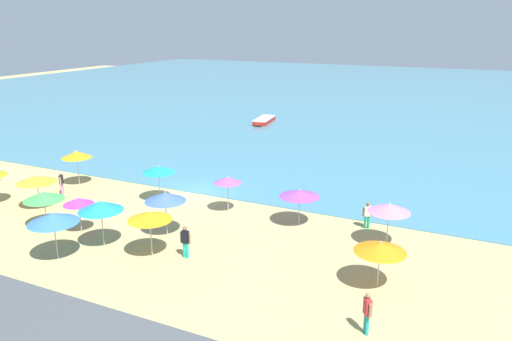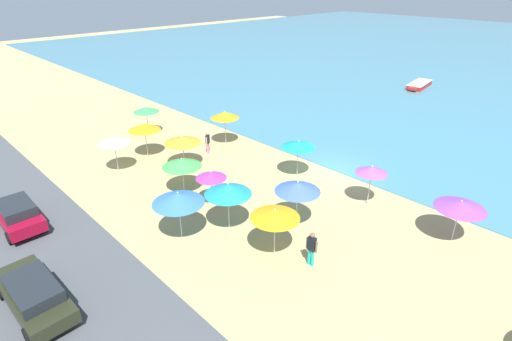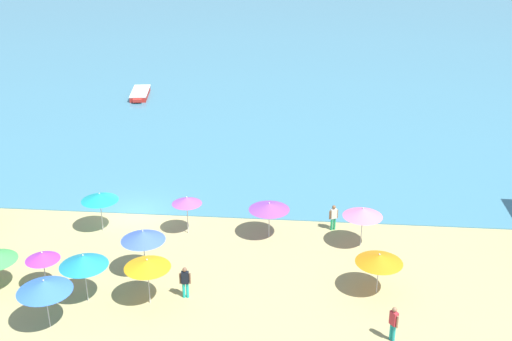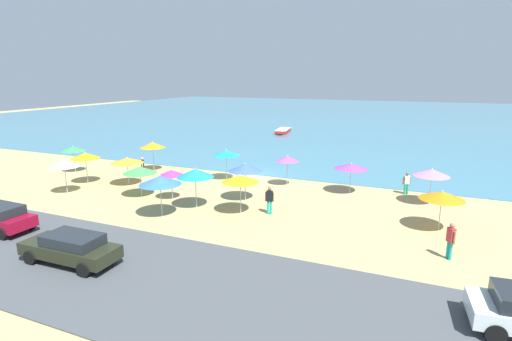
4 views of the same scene
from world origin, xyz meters
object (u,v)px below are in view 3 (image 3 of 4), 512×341
at_px(beach_umbrella_2, 379,259).
at_px(beach_umbrella_5, 363,212).
at_px(beach_umbrella_0, 44,286).
at_px(beach_umbrella_6, 147,264).
at_px(beach_umbrella_12, 269,207).
at_px(beach_umbrella_7, 83,261).
at_px(beach_umbrella_8, 187,201).
at_px(bather_3, 185,281).
at_px(bather_1, 333,216).
at_px(beach_umbrella_4, 143,236).
at_px(beach_umbrella_11, 100,197).
at_px(bather_2, 393,322).
at_px(beach_umbrella_14, 42,256).
at_px(skiff_nearshore, 140,94).

xyz_separation_m(beach_umbrella_2, beach_umbrella_5, (-0.53, 4.59, 0.18)).
height_order(beach_umbrella_0, beach_umbrella_2, beach_umbrella_0).
height_order(beach_umbrella_6, beach_umbrella_12, beach_umbrella_6).
relative_size(beach_umbrella_7, beach_umbrella_8, 1.10).
bearing_deg(bather_3, beach_umbrella_5, 33.35).
bearing_deg(beach_umbrella_8, bather_1, 7.87).
bearing_deg(beach_umbrella_7, beach_umbrella_5, 25.75).
height_order(beach_umbrella_4, bather_3, beach_umbrella_4).
height_order(beach_umbrella_6, beach_umbrella_8, beach_umbrella_6).
xyz_separation_m(beach_umbrella_4, beach_umbrella_8, (1.39, 4.61, -0.17)).
bearing_deg(beach_umbrella_6, beach_umbrella_7, -178.02).
bearing_deg(beach_umbrella_6, beach_umbrella_12, 53.17).
relative_size(beach_umbrella_6, beach_umbrella_11, 1.00).
xyz_separation_m(beach_umbrella_4, bather_2, (12.29, -4.37, -1.29)).
bearing_deg(beach_umbrella_12, beach_umbrella_11, -179.42).
bearing_deg(beach_umbrella_5, bather_2, -83.84).
bearing_deg(beach_umbrella_5, beach_umbrella_2, -83.47).
bearing_deg(beach_umbrella_2, beach_umbrella_4, 176.86).
bearing_deg(beach_umbrella_6, beach_umbrella_5, 31.50).
relative_size(beach_umbrella_7, bather_3, 1.53).
bearing_deg(beach_umbrella_5, beach_umbrella_4, -160.94).
relative_size(beach_umbrella_6, bather_1, 1.54).
bearing_deg(bather_1, beach_umbrella_8, -172.13).
bearing_deg(beach_umbrella_7, beach_umbrella_4, 49.86).
distance_m(beach_umbrella_5, beach_umbrella_6, 12.36).
distance_m(beach_umbrella_4, beach_umbrella_7, 3.44).
bearing_deg(beach_umbrella_5, beach_umbrella_7, -154.25).
relative_size(beach_umbrella_0, beach_umbrella_8, 1.08).
relative_size(beach_umbrella_14, skiff_nearshore, 0.42).
relative_size(beach_umbrella_4, beach_umbrella_6, 1.05).
bearing_deg(beach_umbrella_6, beach_umbrella_11, 123.17).
bearing_deg(beach_umbrella_14, beach_umbrella_12, 30.37).
bearing_deg(bather_3, beach_umbrella_14, 178.86).
xyz_separation_m(beach_umbrella_7, beach_umbrella_12, (8.37, 7.18, -0.31)).
distance_m(beach_umbrella_6, bather_3, 2.15).
bearing_deg(beach_umbrella_0, beach_umbrella_14, 114.32).
distance_m(beach_umbrella_5, beach_umbrella_12, 5.28).
xyz_separation_m(beach_umbrella_8, beach_umbrella_11, (-5.10, -0.15, 0.08)).
bearing_deg(beach_umbrella_11, beach_umbrella_2, -18.10).
distance_m(beach_umbrella_14, bather_3, 7.21).
bearing_deg(beach_umbrella_4, bather_2, -19.59).
bearing_deg(beach_umbrella_6, bather_2, -9.19).
distance_m(beach_umbrella_14, bather_1, 16.39).
bearing_deg(beach_umbrella_12, bather_1, 18.20).
height_order(beach_umbrella_8, beach_umbrella_12, beach_umbrella_8).
bearing_deg(beach_umbrella_12, beach_umbrella_5, -6.73).
height_order(beach_umbrella_4, bather_2, beach_umbrella_4).
relative_size(beach_umbrella_4, bather_1, 1.62).
relative_size(beach_umbrella_5, bather_1, 1.53).
bearing_deg(skiff_nearshore, beach_umbrella_0, -81.78).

